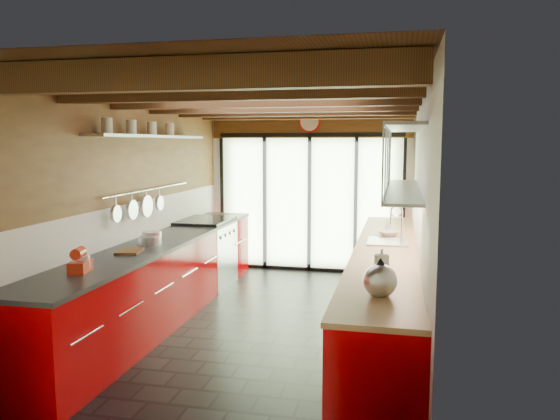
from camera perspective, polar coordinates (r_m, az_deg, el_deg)
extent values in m
plane|color=black|center=(6.24, -1.13, -11.90)|extent=(5.50, 5.50, 0.00)
plane|color=silver|center=(8.63, 3.16, 2.20)|extent=(3.20, 0.00, 3.20)
plane|color=silver|center=(3.38, -12.31, -5.53)|extent=(3.20, 0.00, 3.20)
plane|color=silver|center=(6.51, -14.97, 0.40)|extent=(0.00, 5.50, 5.50)
plane|color=silver|center=(5.79, 14.43, -0.39)|extent=(0.00, 5.50, 5.50)
plane|color=#472814|center=(5.93, -1.19, 12.59)|extent=(5.50, 5.50, 0.00)
cube|color=#593316|center=(3.78, -9.53, 13.85)|extent=(3.14, 0.14, 0.22)
cube|color=#593316|center=(4.63, -5.25, 12.65)|extent=(3.14, 0.14, 0.22)
cube|color=#593316|center=(5.49, -2.33, 11.78)|extent=(3.14, 0.14, 0.22)
cube|color=#593316|center=(6.36, -0.21, 11.13)|extent=(3.14, 0.14, 0.22)
cube|color=#593316|center=(7.24, 1.38, 10.63)|extent=(3.14, 0.14, 0.22)
cube|color=#593316|center=(8.12, 2.63, 10.23)|extent=(3.14, 0.14, 0.22)
cube|color=brown|center=(8.57, 3.16, 9.19)|extent=(3.14, 0.06, 0.50)
plane|color=brown|center=(6.64, -14.13, 6.39)|extent=(0.00, 4.90, 4.90)
plane|color=#C6EAAD|center=(8.64, 3.13, 0.70)|extent=(2.90, 0.00, 2.90)
cube|color=black|center=(8.97, -6.06, 0.91)|extent=(0.05, 0.04, 2.15)
cube|color=black|center=(8.51, 12.79, 0.44)|extent=(0.05, 0.04, 2.15)
cube|color=black|center=(8.59, 3.08, 0.67)|extent=(0.06, 0.05, 2.15)
cube|color=black|center=(8.54, 3.13, 7.86)|extent=(2.90, 0.05, 0.06)
cylinder|color=#B3160E|center=(8.53, 3.12, 9.20)|extent=(0.34, 0.04, 0.34)
cylinder|color=beige|center=(8.51, 3.10, 9.21)|extent=(0.28, 0.02, 0.28)
cube|color=#AA0002|center=(6.52, -12.18, -7.19)|extent=(0.65, 5.00, 0.88)
cube|color=black|center=(6.43, -12.29, -3.21)|extent=(0.68, 5.00, 0.04)
cube|color=silver|center=(7.83, -7.74, -4.72)|extent=(0.66, 0.90, 0.90)
cube|color=black|center=(7.74, -7.80, -1.17)|extent=(0.65, 0.90, 0.06)
cube|color=#AA0002|center=(5.95, 11.01, -8.55)|extent=(0.65, 5.00, 0.88)
cube|color=#A77751|center=(5.85, 11.12, -4.20)|extent=(0.68, 5.00, 0.04)
cube|color=white|center=(6.35, 8.11, -7.49)|extent=(0.02, 0.60, 0.84)
cube|color=silver|center=(6.24, 11.22, -3.27)|extent=(0.45, 0.52, 0.02)
cylinder|color=silver|center=(6.21, 12.59, -1.71)|extent=(0.02, 0.02, 0.34)
torus|color=silver|center=(6.18, 12.08, -0.14)|extent=(0.14, 0.02, 0.14)
plane|color=silver|center=(6.04, 11.26, 5.23)|extent=(0.00, 3.00, 3.00)
cube|color=#9EA0A5|center=(6.06, 12.79, 2.03)|extent=(0.34, 3.00, 0.03)
cube|color=#9EA0A5|center=(6.04, 12.97, 8.37)|extent=(0.34, 3.00, 0.03)
cylinder|color=silver|center=(6.74, -13.39, 2.11)|extent=(0.02, 2.20, 0.02)
cube|color=silver|center=(6.58, -13.22, 7.50)|extent=(0.28, 2.60, 0.03)
cylinder|color=silver|center=(5.94, -16.78, -0.38)|extent=(0.04, 0.18, 0.18)
cylinder|color=silver|center=(6.25, -15.21, 0.03)|extent=(0.04, 0.22, 0.22)
cylinder|color=silver|center=(6.56, -13.79, 0.39)|extent=(0.04, 0.26, 0.26)
cylinder|color=silver|center=(6.87, -12.51, 0.72)|extent=(0.04, 0.18, 0.18)
cube|color=red|center=(5.00, -20.16, -5.56)|extent=(0.19, 0.27, 0.10)
cylinder|color=red|center=(4.96, -20.33, -4.24)|extent=(0.13, 0.17, 0.10)
cylinder|color=silver|center=(5.03, -19.91, -5.08)|extent=(0.14, 0.14, 0.10)
cylinder|color=silver|center=(6.19, -13.24, -2.81)|extent=(0.24, 0.24, 0.14)
cylinder|color=silver|center=(6.15, -13.43, -3.08)|extent=(0.25, 0.25, 0.09)
cube|color=brown|center=(5.75, -15.45, -4.18)|extent=(0.29, 0.35, 0.03)
sphere|color=silver|center=(4.05, 10.43, -7.12)|extent=(0.31, 0.31, 0.25)
cone|color=black|center=(4.02, 10.47, -5.25)|extent=(0.11, 0.11, 0.07)
cylinder|color=silver|center=(4.18, 10.50, -6.52)|extent=(0.06, 0.10, 0.05)
cylinder|color=white|center=(4.27, 10.54, -6.36)|extent=(0.13, 0.13, 0.25)
cylinder|color=silver|center=(4.23, 10.59, -4.33)|extent=(0.03, 0.03, 0.05)
imported|color=silver|center=(6.81, 11.31, -1.64)|extent=(0.09, 0.09, 0.19)
imported|color=silver|center=(6.65, 11.27, -2.41)|extent=(0.32, 0.32, 0.06)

